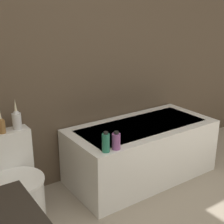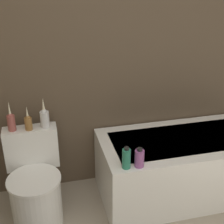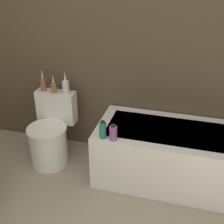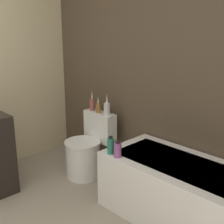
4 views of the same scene
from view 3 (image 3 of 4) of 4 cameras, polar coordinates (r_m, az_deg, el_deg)
name	(u,v)px [view 3 (image 3 of 4)]	position (r m, az deg, el deg)	size (l,w,h in m)	color
wall_back_tiled	(111,38)	(3.22, -0.23, 13.45)	(6.40, 0.06, 2.60)	brown
bathtub	(173,155)	(3.16, 11.01, -7.74)	(1.49, 0.72, 0.57)	white
toilet	(50,136)	(3.44, -11.19, -4.28)	(0.43, 0.56, 0.74)	white
vase_gold	(43,83)	(3.42, -12.50, 5.13)	(0.06, 0.06, 0.25)	#994C47
vase_silver	(54,87)	(3.35, -10.62, 4.60)	(0.06, 0.06, 0.20)	olive
vase_bronze	(66,86)	(3.31, -8.48, 4.79)	(0.07, 0.07, 0.25)	silver
shampoo_bottle_tall	(103,130)	(2.81, -1.69, -3.30)	(0.06, 0.06, 0.17)	#267259
shampoo_bottle_short	(113,133)	(2.79, 0.21, -3.81)	(0.07, 0.07, 0.16)	#8C4C8C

